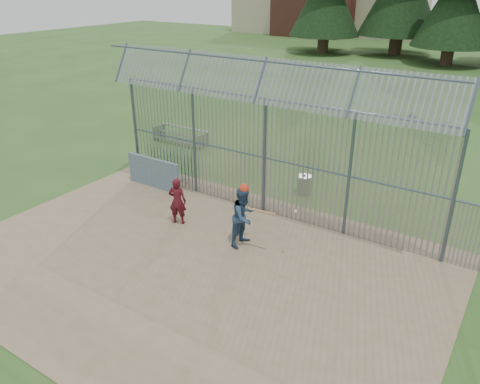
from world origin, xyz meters
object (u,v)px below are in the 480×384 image
Objects in this scene: dugout_wall at (154,173)px; onlooker at (177,201)px; bleacher at (181,135)px; trash_can at (304,185)px; batter at (244,216)px.

onlooker reaches higher than dugout_wall.
dugout_wall is 5.44m from bleacher.
bleacher is at bearing 164.84° from trash_can.
dugout_wall reaches higher than bleacher.
dugout_wall reaches higher than trash_can.
batter reaches higher than bleacher.
dugout_wall is 0.83× the size of bleacher.
trash_can is at bearing -15.16° from bleacher.
trash_can reaches higher than bleacher.
dugout_wall is at bearing -152.88° from trash_can.
trash_can is at bearing 27.12° from dugout_wall.
trash_can is 8.08m from bleacher.
onlooker is 1.97× the size of trash_can.
batter is at bearing -88.88° from trash_can.
dugout_wall is 1.33× the size of batter.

